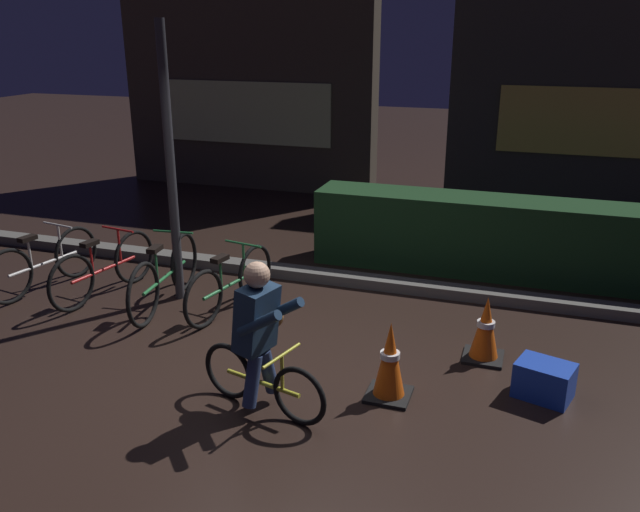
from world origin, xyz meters
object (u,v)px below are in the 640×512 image
(street_post, at_px, (171,167))
(parked_bike_center_right, at_px, (230,283))
(parked_bike_leftmost, at_px, (44,263))
(traffic_cone_near, at_px, (390,361))
(traffic_cone_far, at_px, (485,329))
(blue_crate, at_px, (544,380))
(cyclist, at_px, (260,336))
(parked_bike_left_mid, at_px, (104,268))
(parked_bike_center_left, at_px, (165,276))

(street_post, height_order, parked_bike_center_right, street_post)
(parked_bike_leftmost, height_order, parked_bike_center_right, parked_bike_leftmost)
(street_post, height_order, traffic_cone_near, street_post)
(parked_bike_center_right, bearing_deg, traffic_cone_far, -84.28)
(blue_crate, bearing_deg, traffic_cone_far, 135.60)
(parked_bike_center_right, xyz_separation_m, blue_crate, (3.18, -0.74, -0.17))
(parked_bike_leftmost, distance_m, cyclist, 3.69)
(parked_bike_center_right, relative_size, traffic_cone_near, 2.24)
(street_post, distance_m, traffic_cone_near, 3.20)
(traffic_cone_far, xyz_separation_m, blue_crate, (0.53, -0.52, -0.14))
(street_post, relative_size, parked_bike_left_mid, 1.90)
(blue_crate, bearing_deg, traffic_cone_near, -161.60)
(blue_crate, xyz_separation_m, cyclist, (-2.12, -0.88, 0.48))
(parked_bike_center_right, distance_m, traffic_cone_near, 2.28)
(parked_bike_center_left, xyz_separation_m, parked_bike_center_right, (0.73, 0.10, -0.03))
(parked_bike_center_left, relative_size, cyclist, 1.34)
(parked_bike_center_left, height_order, traffic_cone_far, parked_bike_center_left)
(traffic_cone_near, bearing_deg, traffic_cone_far, 53.53)
(street_post, height_order, traffic_cone_far, street_post)
(street_post, xyz_separation_m, traffic_cone_near, (2.68, -1.30, -1.16))
(parked_bike_left_mid, bearing_deg, cyclist, -112.04)
(parked_bike_center_left, bearing_deg, street_post, -9.41)
(parked_bike_left_mid, bearing_deg, street_post, -65.96)
(parked_bike_leftmost, relative_size, traffic_cone_near, 2.31)
(parked_bike_center_right, xyz_separation_m, traffic_cone_far, (2.65, -0.23, -0.03))
(parked_bike_center_right, bearing_deg, parked_bike_left_mid, 102.93)
(parked_bike_center_right, bearing_deg, parked_bike_center_left, 108.50)
(parked_bike_center_left, distance_m, cyclist, 2.37)
(parked_bike_leftmost, bearing_deg, cyclist, -104.17)
(street_post, height_order, blue_crate, street_post)
(street_post, xyz_separation_m, parked_bike_center_left, (-0.02, -0.25, -1.13))
(traffic_cone_near, height_order, cyclist, cyclist)
(parked_bike_leftmost, relative_size, parked_bike_center_right, 1.03)
(parked_bike_center_right, height_order, traffic_cone_far, parked_bike_center_right)
(parked_bike_center_right, relative_size, blue_crate, 3.40)
(cyclist, bearing_deg, parked_bike_left_mid, 163.61)
(parked_bike_leftmost, bearing_deg, street_post, -70.20)
(parked_bike_left_mid, distance_m, traffic_cone_near, 3.66)
(traffic_cone_far, bearing_deg, parked_bike_left_mid, 177.67)
(parked_bike_left_mid, height_order, parked_bike_center_right, parked_bike_left_mid)
(street_post, distance_m, parked_bike_leftmost, 1.98)
(blue_crate, height_order, cyclist, cyclist)
(parked_bike_left_mid, distance_m, blue_crate, 4.75)
(parked_bike_leftmost, relative_size, cyclist, 1.24)
(street_post, bearing_deg, traffic_cone_near, -25.84)
(parked_bike_center_right, bearing_deg, street_post, 88.37)
(parked_bike_center_right, bearing_deg, blue_crate, -92.52)
(parked_bike_left_mid, distance_m, parked_bike_center_right, 1.53)
(parked_bike_left_mid, xyz_separation_m, cyclist, (2.58, -1.57, 0.30))
(traffic_cone_near, bearing_deg, blue_crate, 18.40)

